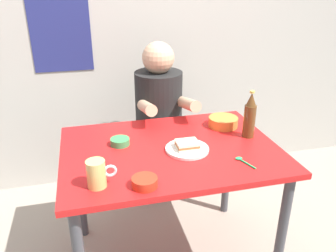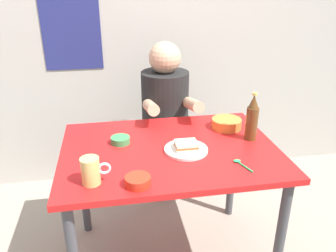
{
  "view_description": "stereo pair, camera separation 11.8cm",
  "coord_description": "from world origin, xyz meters",
  "px_view_note": "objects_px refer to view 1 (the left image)",
  "views": [
    {
      "loc": [
        -0.39,
        -1.5,
        1.55
      ],
      "look_at": [
        0.0,
        0.05,
        0.84
      ],
      "focal_mm": 36.39,
      "sensor_mm": 36.0,
      "label": 1
    },
    {
      "loc": [
        -0.28,
        -1.53,
        1.55
      ],
      "look_at": [
        0.0,
        0.05,
        0.84
      ],
      "focal_mm": 36.39,
      "sensor_mm": 36.0,
      "label": 2
    }
  ],
  "objects_px": {
    "dining_table": "(170,163)",
    "person_seated": "(159,102)",
    "dip_bowl_green": "(120,141)",
    "beer_bottle": "(250,116)",
    "plate_orange": "(187,149)",
    "sandwich": "(187,145)",
    "stool": "(159,155)",
    "beer_mug": "(97,174)"
  },
  "relations": [
    {
      "from": "dining_table",
      "to": "person_seated",
      "type": "xyz_separation_m",
      "value": [
        0.08,
        0.62,
        0.12
      ]
    },
    {
      "from": "dining_table",
      "to": "dip_bowl_green",
      "type": "height_order",
      "value": "dip_bowl_green"
    },
    {
      "from": "dining_table",
      "to": "beer_bottle",
      "type": "relative_size",
      "value": 4.2
    },
    {
      "from": "plate_orange",
      "to": "sandwich",
      "type": "relative_size",
      "value": 2.0
    },
    {
      "from": "stool",
      "to": "sandwich",
      "type": "distance_m",
      "value": 0.8
    },
    {
      "from": "dining_table",
      "to": "beer_mug",
      "type": "bearing_deg",
      "value": -145.37
    },
    {
      "from": "dip_bowl_green",
      "to": "dining_table",
      "type": "bearing_deg",
      "value": -21.43
    },
    {
      "from": "plate_orange",
      "to": "dining_table",
      "type": "bearing_deg",
      "value": 146.58
    },
    {
      "from": "person_seated",
      "to": "beer_mug",
      "type": "bearing_deg",
      "value": -117.74
    },
    {
      "from": "dining_table",
      "to": "dip_bowl_green",
      "type": "distance_m",
      "value": 0.29
    },
    {
      "from": "person_seated",
      "to": "beer_mug",
      "type": "height_order",
      "value": "person_seated"
    },
    {
      "from": "dining_table",
      "to": "plate_orange",
      "type": "distance_m",
      "value": 0.13
    },
    {
      "from": "beer_mug",
      "to": "plate_orange",
      "type": "bearing_deg",
      "value": 25.19
    },
    {
      "from": "stool",
      "to": "person_seated",
      "type": "distance_m",
      "value": 0.42
    },
    {
      "from": "beer_bottle",
      "to": "dip_bowl_green",
      "type": "bearing_deg",
      "value": 174.13
    },
    {
      "from": "sandwich",
      "to": "plate_orange",
      "type": "bearing_deg",
      "value": 0.0
    },
    {
      "from": "person_seated",
      "to": "sandwich",
      "type": "height_order",
      "value": "person_seated"
    },
    {
      "from": "plate_orange",
      "to": "beer_mug",
      "type": "bearing_deg",
      "value": -154.81
    },
    {
      "from": "beer_mug",
      "to": "dip_bowl_green",
      "type": "height_order",
      "value": "beer_mug"
    },
    {
      "from": "beer_mug",
      "to": "dip_bowl_green",
      "type": "bearing_deg",
      "value": 69.31
    },
    {
      "from": "stool",
      "to": "sandwich",
      "type": "xyz_separation_m",
      "value": [
        -0.01,
        -0.68,
        0.42
      ]
    },
    {
      "from": "stool",
      "to": "plate_orange",
      "type": "distance_m",
      "value": 0.79
    },
    {
      "from": "stool",
      "to": "beer_mug",
      "type": "xyz_separation_m",
      "value": [
        -0.46,
        -0.89,
        0.45
      ]
    },
    {
      "from": "sandwich",
      "to": "dip_bowl_green",
      "type": "height_order",
      "value": "sandwich"
    },
    {
      "from": "dining_table",
      "to": "sandwich",
      "type": "distance_m",
      "value": 0.15
    },
    {
      "from": "person_seated",
      "to": "plate_orange",
      "type": "bearing_deg",
      "value": -90.63
    },
    {
      "from": "sandwich",
      "to": "beer_mug",
      "type": "distance_m",
      "value": 0.51
    },
    {
      "from": "person_seated",
      "to": "beer_bottle",
      "type": "distance_m",
      "value": 0.7
    },
    {
      "from": "plate_orange",
      "to": "dip_bowl_green",
      "type": "height_order",
      "value": "dip_bowl_green"
    },
    {
      "from": "person_seated",
      "to": "sandwich",
      "type": "distance_m",
      "value": 0.67
    },
    {
      "from": "person_seated",
      "to": "dip_bowl_green",
      "type": "relative_size",
      "value": 7.19
    },
    {
      "from": "stool",
      "to": "person_seated",
      "type": "xyz_separation_m",
      "value": [
        -0.0,
        -0.01,
        0.42
      ]
    },
    {
      "from": "plate_orange",
      "to": "sandwich",
      "type": "bearing_deg",
      "value": 180.0
    },
    {
      "from": "beer_mug",
      "to": "beer_bottle",
      "type": "height_order",
      "value": "beer_bottle"
    },
    {
      "from": "stool",
      "to": "beer_bottle",
      "type": "xyz_separation_m",
      "value": [
        0.36,
        -0.6,
        0.51
      ]
    },
    {
      "from": "person_seated",
      "to": "beer_bottle",
      "type": "height_order",
      "value": "person_seated"
    },
    {
      "from": "dining_table",
      "to": "dip_bowl_green",
      "type": "relative_size",
      "value": 11.0
    },
    {
      "from": "stool",
      "to": "person_seated",
      "type": "bearing_deg",
      "value": -90.0
    },
    {
      "from": "person_seated",
      "to": "plate_orange",
      "type": "xyz_separation_m",
      "value": [
        -0.01,
        -0.67,
        -0.02
      ]
    },
    {
      "from": "stool",
      "to": "plate_orange",
      "type": "xyz_separation_m",
      "value": [
        -0.01,
        -0.68,
        0.4
      ]
    },
    {
      "from": "beer_mug",
      "to": "person_seated",
      "type": "bearing_deg",
      "value": 62.26
    },
    {
      "from": "dining_table",
      "to": "beer_mug",
      "type": "height_order",
      "value": "beer_mug"
    }
  ]
}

